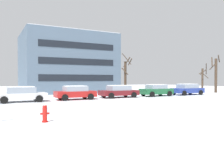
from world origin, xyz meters
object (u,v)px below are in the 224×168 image
Objects in this scene: parked_car_white at (21,94)px; fire_hydrant at (45,113)px; parked_car_green at (156,90)px; parked_car_red at (75,92)px; parked_car_maroon at (119,91)px; parked_car_blue at (187,89)px.

fire_hydrant is at bearing -90.62° from parked_car_white.
parked_car_white is 15.67m from parked_car_green.
parked_car_maroon is (5.22, 0.22, -0.01)m from parked_car_red.
fire_hydrant is at bearing -151.73° from parked_car_blue.
fire_hydrant is at bearing -115.39° from parked_car_red.
parked_car_white is 1.09× the size of parked_car_red.
parked_car_red reaches higher than parked_car_white.
parked_car_red is 10.44m from parked_car_green.
parked_car_red reaches higher than fire_hydrant.
parked_car_red is 0.93× the size of parked_car_maroon.
fire_hydrant is 12.46m from parked_car_red.
fire_hydrant is 0.20× the size of parked_car_blue.
parked_car_maroon is 1.09× the size of parked_car_green.
parked_car_white is at bearing -179.56° from parked_car_green.
parked_car_blue is (20.89, 0.13, 0.03)m from parked_car_white.
parked_car_blue is at bearing 0.05° from parked_car_green.
parked_car_maroon is at bearing 2.38° from parked_car_red.
parked_car_green reaches higher than parked_car_white.
parked_car_maroon is (10.57, 11.47, 0.28)m from fire_hydrant.
parked_car_white is 10.45m from parked_car_maroon.
parked_car_maroon is (10.44, 0.30, -0.01)m from parked_car_white.
parked_car_blue is at bearing 0.34° from parked_car_white.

